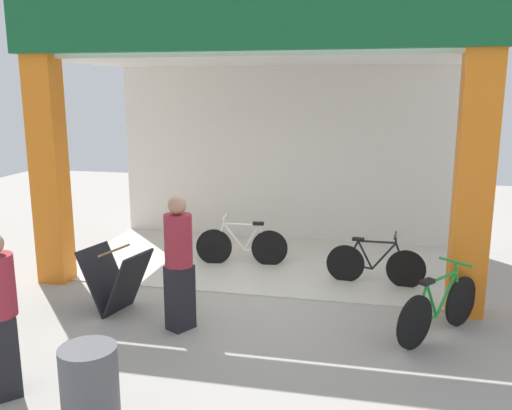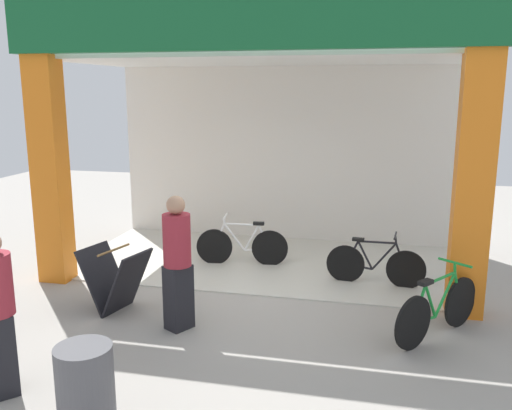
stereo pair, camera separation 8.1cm
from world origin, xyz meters
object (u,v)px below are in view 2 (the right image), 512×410
Objects in this scene: bicycle_inside_0 at (375,265)px; sandwich_board_sign at (115,280)px; bicycle_parked_0 at (438,309)px; pedestrian_1 at (177,261)px; bicycle_inside_1 at (242,245)px; trash_bin at (86,394)px.

bicycle_inside_0 is 1.56× the size of sandwich_board_sign.
bicycle_parked_0 is at bearing -65.46° from bicycle_inside_0.
bicycle_inside_1 is at bearing 86.57° from pedestrian_1.
bicycle_inside_0 is 1.14× the size of bicycle_parked_0.
pedestrian_1 is at bearing -138.37° from bicycle_inside_0.
trash_bin is at bearing -67.80° from sandwich_board_sign.
bicycle_parked_0 is 0.77× the size of pedestrian_1.
bicycle_inside_0 is 2.21m from bicycle_inside_1.
trash_bin is (-2.27, -4.28, 0.10)m from bicycle_inside_0.
bicycle_inside_0 is at bearing 114.54° from bicycle_parked_0.
bicycle_inside_1 is at bearing 144.02° from bicycle_parked_0.
bicycle_inside_1 is at bearing 62.56° from sandwich_board_sign.
sandwich_board_sign is 2.75m from trash_bin.
bicycle_inside_0 is 3.74m from sandwich_board_sign.
sandwich_board_sign is at bearing -117.44° from bicycle_inside_1.
bicycle_inside_1 is at bearing 88.65° from trash_bin.
bicycle_parked_0 is (2.90, -2.10, 0.01)m from bicycle_inside_1.
bicycle_parked_0 reaches higher than bicycle_inside_0.
pedestrian_1 is at bearing -93.43° from bicycle_inside_1.
bicycle_parked_0 is 1.52× the size of trash_bin.
trash_bin is at bearing -138.52° from bicycle_parked_0.
pedestrian_1 reaches higher than bicycle_inside_1.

